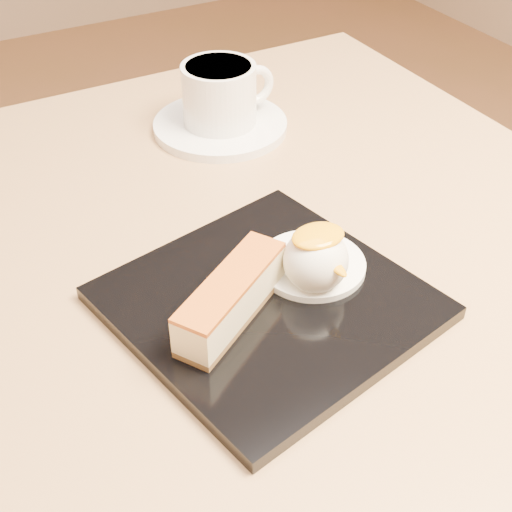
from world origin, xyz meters
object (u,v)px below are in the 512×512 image
cheesecake (231,298)px  ice_cream_scoop (316,260)px  table (225,395)px  dessert_plate (268,303)px  saucer (220,125)px  coffee_cup (221,93)px

cheesecake → ice_cream_scoop: bearing=-32.1°
table → ice_cream_scoop: bearing=-48.2°
dessert_plate → cheesecake: 0.04m
ice_cream_scoop → saucer: (0.06, 0.29, -0.03)m
dessert_plate → table: bearing=104.9°
saucer → coffee_cup: (0.00, 0.00, 0.04)m
table → ice_cream_scoop: ice_cream_scoop is taller
ice_cream_scoop → coffee_cup: bearing=78.0°
dessert_plate → ice_cream_scoop: size_ratio=4.22×
cheesecake → ice_cream_scoop: size_ratio=2.22×
table → coffee_cup: (0.12, 0.23, 0.20)m
dessert_plate → coffee_cup: bearing=70.3°
table → cheesecake: cheesecake is taller
saucer → dessert_plate: bearing=-109.3°
dessert_plate → coffee_cup: coffee_cup is taller
dessert_plate → coffee_cup: size_ratio=2.02×
cheesecake → ice_cream_scoop: (0.08, 0.00, 0.01)m
cheesecake → saucer: size_ratio=0.77×
dessert_plate → saucer: (0.10, 0.28, -0.00)m
table → ice_cream_scoop: 0.21m
table → dessert_plate: (0.02, -0.06, 0.16)m
ice_cream_scoop → saucer: bearing=78.4°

